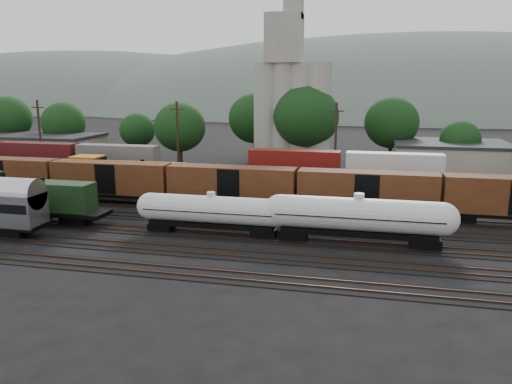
% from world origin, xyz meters
% --- Properties ---
extents(ground, '(600.00, 600.00, 0.00)m').
position_xyz_m(ground, '(0.00, 0.00, 0.00)').
color(ground, black).
extents(tracks, '(180.00, 33.20, 0.20)m').
position_xyz_m(tracks, '(0.00, 0.00, 0.05)').
color(tracks, black).
rests_on(tracks, ground).
extents(green_locomotive, '(18.52, 3.27, 4.90)m').
position_xyz_m(green_locomotive, '(-19.71, -5.00, 2.78)').
color(green_locomotive, black).
rests_on(green_locomotive, ground).
extents(tank_car_a, '(15.48, 2.77, 4.06)m').
position_xyz_m(tank_car_a, '(2.03, -5.00, 2.43)').
color(tank_car_a, silver).
rests_on(tank_car_a, ground).
extents(tank_car_b, '(17.53, 3.14, 4.59)m').
position_xyz_m(tank_car_b, '(16.05, -5.00, 2.73)').
color(tank_car_b, silver).
rests_on(tank_car_b, ground).
extents(orange_locomotive, '(19.07, 3.18, 4.77)m').
position_xyz_m(orange_locomotive, '(-15.50, 10.00, 2.71)').
color(orange_locomotive, black).
rests_on(orange_locomotive, ground).
extents(boxcar_string, '(184.40, 2.90, 4.20)m').
position_xyz_m(boxcar_string, '(24.39, 5.00, 3.12)').
color(boxcar_string, black).
rests_on(boxcar_string, ground).
extents(container_wall, '(182.73, 2.60, 5.80)m').
position_xyz_m(container_wall, '(11.88, 15.00, 2.86)').
color(container_wall, black).
rests_on(container_wall, ground).
extents(grain_silo, '(13.40, 5.00, 29.00)m').
position_xyz_m(grain_silo, '(3.28, 36.00, 11.26)').
color(grain_silo, '#9F9C92').
rests_on(grain_silo, ground).
extents(industrial_sheds, '(119.38, 17.26, 5.10)m').
position_xyz_m(industrial_sheds, '(6.63, 35.25, 2.56)').
color(industrial_sheds, '#9E937F').
rests_on(industrial_sheds, ground).
extents(tree_band, '(165.38, 22.14, 14.53)m').
position_xyz_m(tree_band, '(3.99, 38.56, 7.90)').
color(tree_band, black).
rests_on(tree_band, ground).
extents(utility_poles, '(122.20, 0.36, 12.00)m').
position_xyz_m(utility_poles, '(0.00, 22.00, 6.21)').
color(utility_poles, black).
rests_on(utility_poles, ground).
extents(distant_hills, '(860.00, 286.00, 130.00)m').
position_xyz_m(distant_hills, '(23.92, 260.00, -20.56)').
color(distant_hills, '#59665B').
rests_on(distant_hills, ground).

